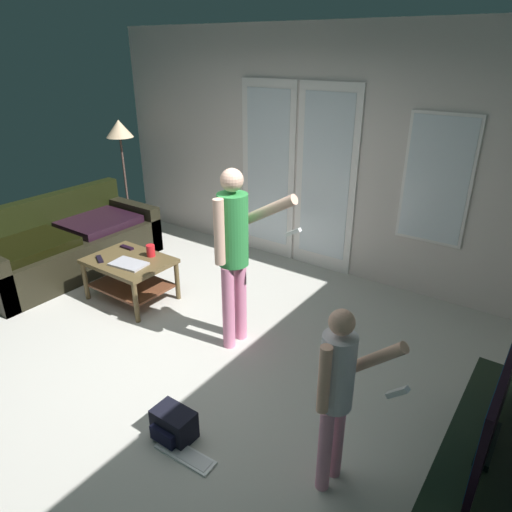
# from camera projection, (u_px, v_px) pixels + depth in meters

# --- Properties ---
(ground_plane) EXTENTS (5.68, 4.94, 0.02)m
(ground_plane) POSITION_uv_depth(u_px,v_px,m) (163.00, 357.00, 4.03)
(ground_plane) COLOR #B8B5AC
(wall_back_with_doors) EXTENTS (5.68, 0.09, 2.74)m
(wall_back_with_doors) POSITION_uv_depth(u_px,v_px,m) (310.00, 155.00, 5.27)
(wall_back_with_doors) COLOR beige
(wall_back_with_doors) RESTS_ON ground_plane
(leather_couch) EXTENTS (0.96, 2.13, 0.84)m
(leather_couch) POSITION_uv_depth(u_px,v_px,m) (66.00, 246.00, 5.51)
(leather_couch) COLOR black
(leather_couch) RESTS_ON ground_plane
(coffee_table) EXTENTS (0.85, 0.63, 0.46)m
(coffee_table) POSITION_uv_depth(u_px,v_px,m) (130.00, 270.00, 4.81)
(coffee_table) COLOR brown
(coffee_table) RESTS_ON ground_plane
(tv_stand) EXTENTS (0.42, 1.70, 0.43)m
(tv_stand) POSITION_uv_depth(u_px,v_px,m) (479.00, 475.00, 2.66)
(tv_stand) COLOR black
(tv_stand) RESTS_ON ground_plane
(flat_screen_tv) EXTENTS (0.08, 1.07, 0.61)m
(flat_screen_tv) POSITION_uv_depth(u_px,v_px,m) (499.00, 403.00, 2.44)
(flat_screen_tv) COLOR black
(flat_screen_tv) RESTS_ON tv_stand
(person_adult) EXTENTS (0.67, 0.43, 1.60)m
(person_adult) POSITION_uv_depth(u_px,v_px,m) (235.00, 245.00, 3.83)
(person_adult) COLOR pink
(person_adult) RESTS_ON ground_plane
(person_child) EXTENTS (0.47, 0.33, 1.22)m
(person_child) POSITION_uv_depth(u_px,v_px,m) (338.00, 387.00, 2.57)
(person_child) COLOR pink
(person_child) RESTS_ON ground_plane
(floor_lamp) EXTENTS (0.36, 0.36, 1.58)m
(floor_lamp) POSITION_uv_depth(u_px,v_px,m) (120.00, 136.00, 6.17)
(floor_lamp) COLOR #332D2D
(floor_lamp) RESTS_ON ground_plane
(backpack) EXTENTS (0.29, 0.23, 0.21)m
(backpack) POSITION_uv_depth(u_px,v_px,m) (173.00, 425.00, 3.16)
(backpack) COLOR black
(backpack) RESTS_ON ground_plane
(loose_keyboard) EXTENTS (0.45, 0.15, 0.02)m
(loose_keyboard) POSITION_uv_depth(u_px,v_px,m) (185.00, 455.00, 3.04)
(loose_keyboard) COLOR white
(loose_keyboard) RESTS_ON ground_plane
(laptop_closed) EXTENTS (0.38, 0.27, 0.02)m
(laptop_closed) POSITION_uv_depth(u_px,v_px,m) (129.00, 264.00, 4.64)
(laptop_closed) COLOR #ABAAB2
(laptop_closed) RESTS_ON coffee_table
(cup_near_edge) EXTENTS (0.09, 0.09, 0.12)m
(cup_near_edge) POSITION_uv_depth(u_px,v_px,m) (151.00, 251.00, 4.81)
(cup_near_edge) COLOR red
(cup_near_edge) RESTS_ON coffee_table
(tv_remote_black) EXTENTS (0.17, 0.05, 0.02)m
(tv_remote_black) POSITION_uv_depth(u_px,v_px,m) (127.00, 247.00, 5.02)
(tv_remote_black) COLOR black
(tv_remote_black) RESTS_ON coffee_table
(dvd_remote_slim) EXTENTS (0.17, 0.12, 0.02)m
(dvd_remote_slim) POSITION_uv_depth(u_px,v_px,m) (100.00, 259.00, 4.74)
(dvd_remote_slim) COLOR black
(dvd_remote_slim) RESTS_ON coffee_table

